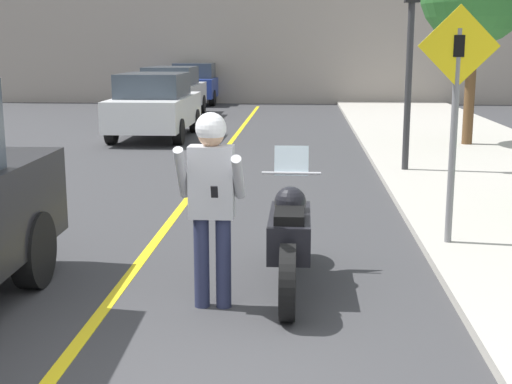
% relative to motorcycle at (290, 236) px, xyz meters
% --- Properties ---
extents(road_center_line, '(0.12, 36.00, 0.01)m').
position_rel_motorcycle_xyz_m(road_center_line, '(-1.68, 3.63, -0.52)').
color(road_center_line, yellow).
rests_on(road_center_line, ground).
extents(building_backdrop, '(28.00, 1.20, 6.29)m').
position_rel_motorcycle_xyz_m(building_backdrop, '(-1.08, 23.63, 2.62)').
color(building_backdrop, gray).
rests_on(building_backdrop, ground).
extents(motorcycle, '(0.62, 2.39, 1.32)m').
position_rel_motorcycle_xyz_m(motorcycle, '(0.00, 0.00, 0.00)').
color(motorcycle, black).
rests_on(motorcycle, ground).
extents(person_biker, '(0.59, 0.48, 1.79)m').
position_rel_motorcycle_xyz_m(person_biker, '(-0.69, -0.61, 0.59)').
color(person_biker, '#282D4C').
rests_on(person_biker, ground).
extents(crossing_sign, '(0.91, 0.08, 2.71)m').
position_rel_motorcycle_xyz_m(crossing_sign, '(1.83, 1.41, 1.21)').
color(crossing_sign, slate).
rests_on(crossing_sign, sidewalk_curb).
extents(traffic_light, '(0.26, 0.30, 3.77)m').
position_rel_motorcycle_xyz_m(traffic_light, '(2.03, 6.45, 2.20)').
color(traffic_light, '#2D2D30').
rests_on(traffic_light, sidewalk_curb).
extents(parked_car_white, '(1.88, 4.20, 1.68)m').
position_rel_motorcycle_xyz_m(parked_car_white, '(-3.72, 11.51, 0.33)').
color(parked_car_white, black).
rests_on(parked_car_white, ground).
extents(parked_car_silver, '(1.88, 4.20, 1.68)m').
position_rel_motorcycle_xyz_m(parked_car_silver, '(-4.33, 17.28, 0.33)').
color(parked_car_silver, black).
rests_on(parked_car_silver, ground).
extents(parked_car_blue, '(1.88, 4.20, 1.68)m').
position_rel_motorcycle_xyz_m(parked_car_blue, '(-4.33, 22.90, 0.33)').
color(parked_car_blue, black).
rests_on(parked_car_blue, ground).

